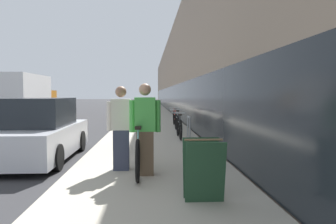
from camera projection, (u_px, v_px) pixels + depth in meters
name	position (u px, v px, depth m)	size (l,w,h in m)	color
sidewalk_slab	(150.00, 115.00, 24.94)	(3.43, 70.00, 0.16)	#B2AA99
storefront_facade	(216.00, 76.00, 33.12)	(10.01, 70.00, 7.00)	gray
tandem_bicycle	(139.00, 151.00, 6.52)	(0.52, 2.43, 0.96)	black
person_rider	(145.00, 129.00, 6.21)	(0.59, 0.23, 1.74)	brown
person_bystander	(121.00, 128.00, 6.63)	(0.58, 0.23, 1.70)	#33384C
bike_rack_hoop	(189.00, 127.00, 10.38)	(0.05, 0.60, 0.84)	gray
cruiser_bike_nearest	(179.00, 128.00, 11.49)	(0.52, 1.75, 0.87)	black
cruiser_bike_middle	(177.00, 122.00, 13.68)	(0.52, 1.74, 0.89)	black
cruiser_bike_farthest	(175.00, 118.00, 15.88)	(0.52, 1.83, 0.86)	black
sandwich_board_sign	(203.00, 169.00, 4.75)	(0.56, 0.56, 0.90)	#23472D
parked_sedan_curbside	(39.00, 132.00, 8.43)	(1.78, 4.22, 1.60)	silver
moving_truck	(23.00, 98.00, 20.73)	(2.45, 6.74, 2.91)	orange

